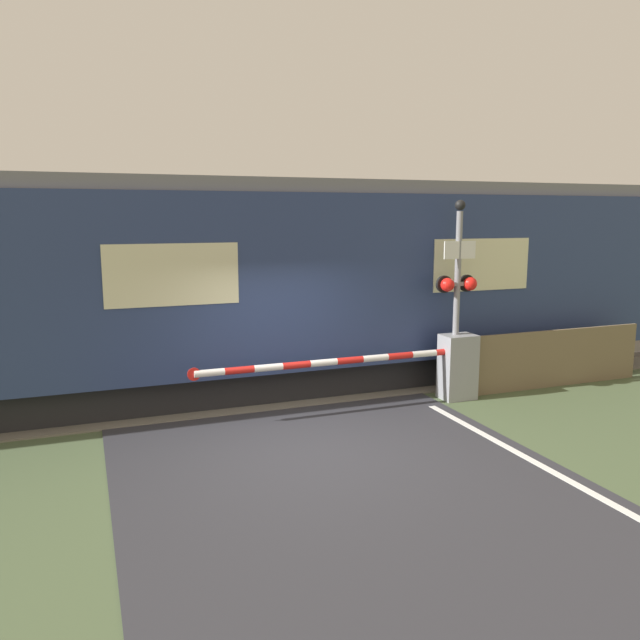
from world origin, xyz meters
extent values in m
plane|color=#475638|center=(0.00, 0.00, 0.00)|extent=(80.00, 80.00, 0.00)
cube|color=#666056|center=(0.00, 3.35, 0.01)|extent=(36.00, 3.20, 0.03)
cube|color=#595451|center=(0.00, 2.63, 0.08)|extent=(36.00, 0.08, 0.10)
cube|color=#595451|center=(0.00, 4.07, 0.08)|extent=(36.00, 0.08, 0.10)
cube|color=black|center=(-1.62, 3.35, 0.30)|extent=(18.93, 2.51, 0.60)
cube|color=navy|center=(-1.62, 3.35, 2.11)|extent=(20.58, 2.95, 3.01)
cube|color=slate|center=(-1.62, 3.35, 3.73)|extent=(20.17, 2.72, 0.24)
cube|color=beige|center=(4.04, 1.87, 2.33)|extent=(2.06, 0.02, 0.96)
cube|color=beige|center=(-1.62, 1.87, 2.33)|extent=(2.06, 0.02, 0.96)
cube|color=gray|center=(3.23, 1.32, 0.58)|extent=(0.60, 0.44, 1.16)
cylinder|color=gray|center=(3.23, 1.32, 0.87)|extent=(0.16, 0.16, 0.18)
cylinder|color=red|center=(3.00, 1.32, 0.87)|extent=(0.47, 0.11, 0.11)
cylinder|color=white|center=(2.53, 1.32, 0.87)|extent=(0.47, 0.11, 0.11)
cylinder|color=red|center=(2.06, 1.32, 0.87)|extent=(0.47, 0.11, 0.11)
cylinder|color=white|center=(1.60, 1.32, 0.87)|extent=(0.47, 0.11, 0.11)
cylinder|color=red|center=(1.13, 1.32, 0.87)|extent=(0.47, 0.11, 0.11)
cylinder|color=white|center=(0.66, 1.32, 0.87)|extent=(0.47, 0.11, 0.11)
cylinder|color=red|center=(0.20, 1.32, 0.87)|extent=(0.47, 0.11, 0.11)
cylinder|color=white|center=(-0.27, 1.32, 0.87)|extent=(0.47, 0.11, 0.11)
cylinder|color=red|center=(-0.73, 1.32, 0.87)|extent=(0.47, 0.11, 0.11)
cylinder|color=white|center=(-1.20, 1.32, 0.87)|extent=(0.47, 0.11, 0.11)
cylinder|color=red|center=(-1.43, 1.32, 0.87)|extent=(0.20, 0.02, 0.20)
cylinder|color=gray|center=(3.21, 1.39, 1.66)|extent=(0.11, 0.11, 3.31)
cube|color=gray|center=(3.21, 1.39, 2.05)|extent=(0.58, 0.07, 0.07)
sphere|color=red|center=(2.98, 1.34, 2.05)|extent=(0.24, 0.24, 0.24)
sphere|color=red|center=(3.44, 1.34, 2.05)|extent=(0.24, 0.24, 0.24)
cylinder|color=black|center=(2.98, 1.45, 2.05)|extent=(0.30, 0.06, 0.30)
cylinder|color=black|center=(3.44, 1.45, 2.05)|extent=(0.30, 0.06, 0.30)
cube|color=white|center=(3.21, 1.35, 2.65)|extent=(0.62, 0.02, 0.31)
sphere|color=black|center=(3.21, 1.39, 3.41)|extent=(0.18, 0.18, 0.18)
cube|color=#726047|center=(5.27, 1.33, 0.55)|extent=(4.20, 0.06, 1.10)
camera|label=1|loc=(-2.90, -7.89, 3.24)|focal=35.00mm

